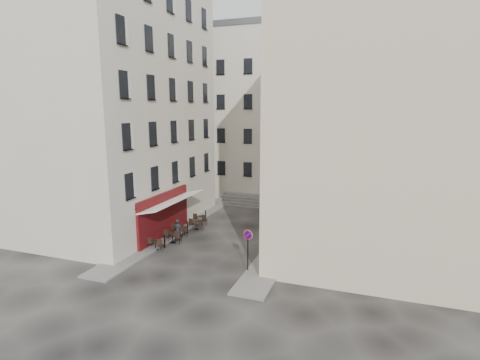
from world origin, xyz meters
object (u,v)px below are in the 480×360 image
at_px(no_parking_sign, 248,242).
at_px(pedestrian, 178,230).
at_px(bistro_table_b, 173,236).
at_px(bistro_table_a, 156,244).

bearing_deg(no_parking_sign, pedestrian, 165.08).
xyz_separation_m(no_parking_sign, pedestrian, (-6.62, 3.38, -1.02)).
bearing_deg(bistro_table_b, pedestrian, 72.03).
bearing_deg(pedestrian, bistro_table_a, 74.25).
bearing_deg(bistro_table_a, bistro_table_b, 75.68).
relative_size(bistro_table_a, pedestrian, 0.71).
height_order(bistro_table_a, pedestrian, pedestrian).
bearing_deg(no_parking_sign, bistro_table_b, 168.85).
relative_size(bistro_table_a, bistro_table_b, 0.86).
distance_m(bistro_table_a, pedestrian, 2.22).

